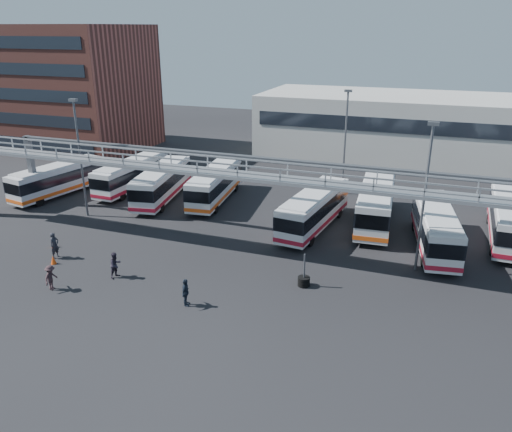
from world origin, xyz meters
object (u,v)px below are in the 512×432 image
(cone_right, at_px, (54,243))
(bus_2, at_px, (162,182))
(light_pole_left, at_px, (80,153))
(bus_7, at_px, (435,226))
(cone_left, at_px, (53,260))
(bus_6, at_px, (376,202))
(pedestrian_d, at_px, (186,292))
(bus_0, at_px, (59,179))
(bus_8, at_px, (509,219))
(light_pole_mid, at_px, (425,191))
(light_pole_back, at_px, (345,137))
(tire_stack, at_px, (304,280))
(bus_5, at_px, (314,208))
(pedestrian_c, at_px, (51,278))
(bus_3, at_px, (215,183))
(bus_1, at_px, (132,174))
(pedestrian_b, at_px, (116,265))
(pedestrian_a, at_px, (55,245))

(cone_right, bearing_deg, bus_2, 80.33)
(bus_2, bearing_deg, cone_right, -109.68)
(light_pole_left, bearing_deg, bus_7, 6.34)
(cone_left, bearing_deg, bus_6, 37.75)
(bus_2, xyz_separation_m, pedestrian_d, (11.26, -16.78, -0.91))
(bus_0, xyz_separation_m, bus_8, (40.53, 2.84, 0.10))
(light_pole_mid, bearing_deg, light_pole_back, 118.07)
(tire_stack, bearing_deg, bus_2, 145.21)
(light_pole_left, bearing_deg, bus_8, 11.12)
(light_pole_left, relative_size, cone_right, 16.06)
(bus_5, relative_size, pedestrian_c, 6.45)
(light_pole_back, bearing_deg, bus_3, -150.01)
(pedestrian_c, bearing_deg, light_pole_back, -33.85)
(bus_6, xyz_separation_m, tire_stack, (-2.83, -12.73, -1.53))
(bus_7, relative_size, bus_8, 0.99)
(bus_1, height_order, bus_6, bus_6)
(bus_8, distance_m, pedestrian_d, 25.76)
(tire_stack, bearing_deg, bus_5, 100.40)
(light_pole_back, height_order, pedestrian_d, light_pole_back)
(bus_7, height_order, pedestrian_c, bus_7)
(bus_2, bearing_deg, bus_3, 6.89)
(bus_1, bearing_deg, bus_3, 1.05)
(bus_7, relative_size, pedestrian_b, 6.03)
(light_pole_mid, height_order, cone_left, light_pole_mid)
(bus_0, bearing_deg, bus_1, 44.52)
(pedestrian_d, xyz_separation_m, tire_stack, (6.02, 4.78, -0.49))
(light_pole_back, distance_m, pedestrian_c, 29.59)
(bus_1, xyz_separation_m, cone_right, (2.31, -14.32, -1.40))
(bus_2, bearing_deg, pedestrian_b, -81.11)
(pedestrian_a, bearing_deg, light_pole_mid, -67.99)
(bus_0, distance_m, cone_left, 16.31)
(pedestrian_b, relative_size, pedestrian_d, 1.02)
(bus_1, height_order, pedestrian_d, bus_1)
(bus_2, distance_m, pedestrian_a, 14.13)
(tire_stack, bearing_deg, cone_right, -178.11)
(bus_5, bearing_deg, pedestrian_b, -121.50)
(light_pole_back, relative_size, pedestrian_b, 5.72)
(bus_7, bearing_deg, bus_5, 167.07)
(pedestrian_a, relative_size, cone_right, 3.06)
(bus_2, relative_size, bus_8, 1.00)
(bus_6, xyz_separation_m, bus_8, (10.15, -0.13, -0.10))
(light_pole_mid, relative_size, light_pole_back, 1.00)
(cone_right, bearing_deg, cone_left, -49.78)
(bus_3, xyz_separation_m, pedestrian_b, (0.26, -16.61, -0.86))
(bus_1, distance_m, bus_8, 34.73)
(light_pole_mid, height_order, bus_2, light_pole_mid)
(bus_1, xyz_separation_m, pedestrian_a, (3.76, -15.77, -0.74))
(bus_5, relative_size, cone_left, 17.33)
(bus_3, bearing_deg, bus_6, -9.30)
(bus_7, bearing_deg, bus_2, 164.64)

